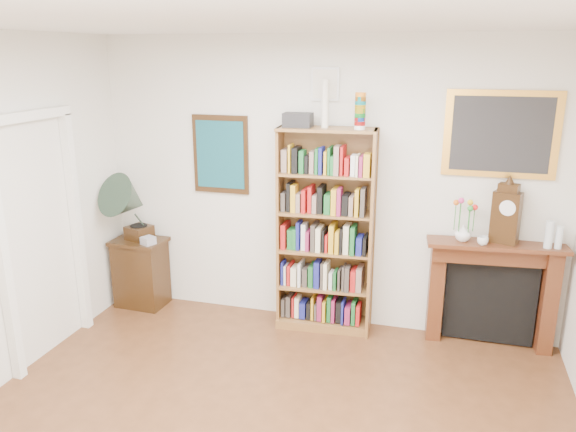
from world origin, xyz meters
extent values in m
cube|color=white|center=(0.00, 0.00, 2.80)|extent=(4.50, 5.00, 0.01)
cube|color=silver|center=(0.00, 2.50, 1.40)|extent=(4.50, 0.01, 2.80)
cube|color=white|center=(-2.21, 0.73, 1.05)|extent=(0.08, 0.08, 2.10)
cube|color=white|center=(-2.21, 1.67, 1.05)|extent=(0.08, 0.08, 2.10)
cube|color=white|center=(-2.21, 1.20, 2.13)|extent=(0.08, 1.02, 0.08)
cube|color=black|center=(-1.05, 2.48, 1.65)|extent=(0.58, 0.03, 0.78)
cube|color=#134E5C|center=(-1.05, 2.46, 1.65)|extent=(0.50, 0.01, 0.67)
cube|color=white|center=(0.00, 2.48, 2.35)|extent=(0.26, 0.03, 0.30)
cube|color=silver|center=(0.00, 2.46, 2.35)|extent=(0.22, 0.01, 0.26)
cube|color=gold|center=(1.55, 2.48, 1.95)|extent=(0.95, 0.03, 0.75)
cube|color=#262628|center=(1.55, 2.46, 1.95)|extent=(0.82, 0.01, 0.65)
cube|color=brown|center=(-0.38, 2.32, 0.99)|extent=(0.05, 0.32, 1.97)
cube|color=brown|center=(0.50, 2.32, 0.99)|extent=(0.05, 0.32, 1.97)
cube|color=brown|center=(0.06, 2.32, 1.96)|extent=(0.93, 0.39, 0.03)
cube|color=brown|center=(0.06, 2.32, 0.04)|extent=(0.93, 0.39, 0.09)
cube|color=brown|center=(0.06, 2.47, 0.99)|extent=(0.91, 0.08, 1.97)
cube|color=brown|center=(0.06, 2.32, 0.43)|extent=(0.87, 0.36, 0.02)
cube|color=brown|center=(0.06, 2.32, 0.80)|extent=(0.87, 0.36, 0.02)
cube|color=brown|center=(0.06, 2.32, 1.17)|extent=(0.87, 0.36, 0.02)
cube|color=brown|center=(0.06, 2.32, 1.55)|extent=(0.87, 0.36, 0.02)
cube|color=black|center=(-1.93, 2.28, 0.37)|extent=(0.55, 0.41, 0.74)
cube|color=#4A1C11|center=(1.12, 2.39, 0.49)|extent=(0.15, 0.19, 0.97)
cube|color=#4A1C11|center=(2.09, 2.39, 0.49)|extent=(0.15, 0.19, 0.97)
cube|color=#4A1C11|center=(1.60, 2.39, 0.89)|extent=(1.12, 0.28, 0.16)
cube|color=#4A1C11|center=(1.60, 2.36, 0.99)|extent=(1.22, 0.39, 0.04)
cube|color=black|center=(1.60, 2.44, 0.41)|extent=(0.81, 0.09, 0.78)
cube|color=black|center=(-1.94, 2.32, 0.81)|extent=(0.29, 0.29, 0.14)
cylinder|color=black|center=(-1.94, 2.32, 0.88)|extent=(0.22, 0.22, 0.01)
cone|color=#304638|center=(-1.94, 2.18, 1.19)|extent=(0.61, 0.68, 0.59)
cube|color=silver|center=(-1.76, 2.18, 0.78)|extent=(0.16, 0.16, 0.08)
cube|color=black|center=(1.65, 2.38, 1.24)|extent=(0.26, 0.20, 0.46)
cylinder|color=white|center=(1.65, 2.32, 1.34)|extent=(0.13, 0.06, 0.14)
cube|color=black|center=(1.65, 2.38, 1.50)|extent=(0.19, 0.16, 0.08)
imported|color=white|center=(1.31, 2.34, 1.08)|extent=(0.17, 0.17, 0.15)
imported|color=silver|center=(1.48, 2.27, 1.05)|extent=(0.11, 0.11, 0.08)
cylinder|color=silver|center=(2.01, 2.34, 1.13)|extent=(0.07, 0.07, 0.24)
cylinder|color=silver|center=(2.09, 2.35, 1.11)|extent=(0.06, 0.06, 0.20)
camera|label=1|loc=(1.11, -2.65, 2.63)|focal=35.00mm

